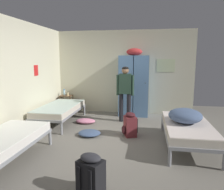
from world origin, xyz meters
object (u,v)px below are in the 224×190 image
bed_right (187,128)px  person_traveler (125,89)px  bedding_heap (185,116)px  backpack_black (91,175)px  lotion_bottle (68,94)px  water_bottle (64,92)px  locker_bank (134,85)px  backpack_maroon (130,125)px  clothes_pile_denim (89,133)px  shelf_unit (67,102)px  clothes_pile_pink (86,121)px  bed_left_front (1,142)px  bed_left_rear (60,109)px

bed_right → person_traveler: (-1.42, 1.52, 0.55)m
bedding_heap → backpack_black: bearing=-128.1°
person_traveler → bedding_heap: bearing=-47.5°
person_traveler → lotion_bottle: 2.10m
water_bottle → backpack_black: 4.62m
locker_bank → bed_right: bearing=-61.4°
bedding_heap → person_traveler: (-1.37, 1.50, 0.30)m
water_bottle → backpack_maroon: bearing=-39.3°
locker_bank → lotion_bottle: (-2.14, -0.02, -0.34)m
water_bottle → clothes_pile_denim: 2.55m
locker_bank → lotion_bottle: size_ratio=15.67×
water_bottle → backpack_black: (2.01, -4.13, -0.40)m
bedding_heap → person_traveler: person_traveler is taller
locker_bank → shelf_unit: 2.29m
backpack_black → clothes_pile_pink: 3.18m
shelf_unit → backpack_maroon: size_ratio=1.04×
person_traveler → clothes_pile_denim: bearing=-118.6°
bed_left_front → backpack_black: (1.68, -0.53, -0.12)m
bed_right → bed_left_rear: size_ratio=1.00×
locker_bank → person_traveler: locker_bank is taller
shelf_unit → bed_right: (3.44, -2.28, 0.04)m
clothes_pile_denim → backpack_black: bearing=-73.9°
locker_bank → bedding_heap: locker_bank is taller
bedding_heap → lotion_bottle: bearing=146.3°
person_traveler → shelf_unit: bearing=159.4°
clothes_pile_pink → water_bottle: bearing=133.1°
clothes_pile_pink → bed_right: bearing=-25.6°
clothes_pile_denim → water_bottle: bearing=124.6°
bedding_heap → shelf_unit: bearing=146.4°
lotion_bottle → person_traveler: bearing=-20.3°
locker_bank → water_bottle: locker_bank is taller
bedding_heap → backpack_maroon: bearing=162.2°
locker_bank → bedding_heap: 2.56m
backpack_maroon → shelf_unit: bearing=140.0°
bed_right → person_traveler: size_ratio=1.23×
bed_left_rear → clothes_pile_pink: size_ratio=3.51×
water_bottle → lotion_bottle: size_ratio=1.52×
lotion_bottle → backpack_maroon: bearing=-40.3°
bed_left_front → lotion_bottle: 3.56m
backpack_maroon → clothes_pile_denim: backpack_maroon is taller
bed_left_front → clothes_pile_denim: size_ratio=3.67×
bed_left_front → clothes_pile_pink: bearing=74.0°
bed_right → bedding_heap: bearing=152.3°
bed_right → locker_bank: bearing=118.6°
locker_bank → shelf_unit: (-2.21, 0.02, -0.62)m
backpack_maroon → lotion_bottle: bearing=139.7°
bedding_heap → clothes_pile_denim: (-2.06, 0.23, -0.57)m
bed_left_front → clothes_pile_pink: size_ratio=3.51×
backpack_black → bedding_heap: bearing=51.9°
backpack_black → backpack_maroon: 2.25m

